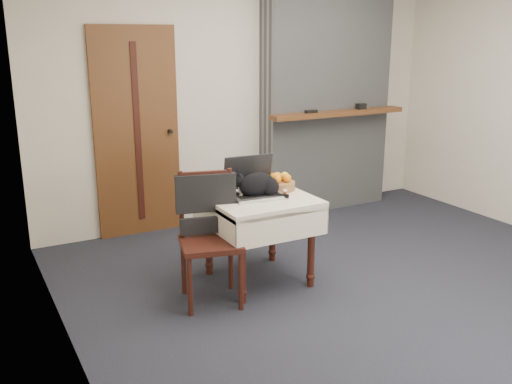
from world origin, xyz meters
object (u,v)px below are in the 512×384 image
laptop (253,186)px  cat (258,185)px  door (137,133)px  chair (208,219)px  cream_jar (223,199)px  fruit_basket (280,183)px  pill_bottle (285,194)px  side_table (259,210)px

laptop → cat: (0.01, -0.07, 0.02)m
laptop → cat: bearing=-77.6°
door → chair: (0.01, -1.64, -0.39)m
cream_jar → door: bearing=95.5°
door → fruit_basket: size_ratio=8.44×
laptop → pill_bottle: laptop is taller
pill_bottle → cream_jar: bearing=168.0°
chair → pill_bottle: bearing=9.2°
door → cream_jar: size_ratio=28.65×
side_table → chair: 0.47m
cream_jar → pill_bottle: bearing=-12.0°
laptop → cream_jar: 0.32m
door → fruit_basket: (0.73, -1.47, -0.25)m
pill_bottle → chair: size_ratio=0.07×
door → chair: size_ratio=2.08×
cream_jar → laptop: bearing=16.5°
cream_jar → chair: 0.19m
cream_jar → chair: size_ratio=0.07×
door → cream_jar: (0.15, -1.59, -0.27)m
side_table → cat: cat is taller
side_table → door: bearing=107.0°
door → pill_bottle: door is taller
laptop → cream_jar: laptop is taller
cream_jar → fruit_basket: size_ratio=0.29×
laptop → door: bearing=110.9°
cat → cream_jar: 0.32m
cream_jar → chair: (-0.14, -0.05, -0.12)m
side_table → laptop: (-0.02, 0.06, 0.19)m
laptop → cream_jar: (-0.30, -0.09, -0.04)m
cream_jar → pill_bottle: size_ratio=1.05×
side_table → fruit_basket: size_ratio=3.29×
pill_bottle → chair: bearing=174.8°
door → laptop: 1.59m
fruit_basket → chair: size_ratio=0.25×
door → side_table: door is taller
side_table → pill_bottle: bearing=-40.3°
side_table → laptop: size_ratio=1.82×
side_table → cream_jar: size_ratio=11.18×
pill_bottle → chair: chair is taller
cat → pill_bottle: 0.22m
laptop → chair: bearing=-159.1°
laptop → fruit_basket: (0.27, 0.04, -0.02)m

